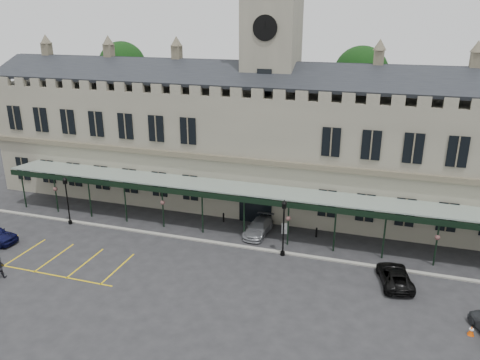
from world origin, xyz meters
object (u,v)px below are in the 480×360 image
(station_building, at_px, (269,145))
(car_van, at_px, (395,276))
(sign_board, at_px, (285,229))
(car_taxi, at_px, (258,227))
(clock_tower, at_px, (271,80))
(lamp_post_left, at_px, (67,196))
(traffic_cone, at_px, (471,331))
(lamp_post_mid, at_px, (284,223))

(station_building, height_order, car_van, station_building)
(sign_board, distance_m, car_taxi, 2.45)
(clock_tower, height_order, lamp_post_left, clock_tower)
(sign_board, bearing_deg, car_taxi, -177.41)
(car_van, bearing_deg, traffic_cone, 121.35)
(traffic_cone, bearing_deg, sign_board, 143.45)
(clock_tower, distance_m, traffic_cone, 27.91)
(sign_board, bearing_deg, traffic_cone, -51.59)
(station_building, distance_m, lamp_post_left, 20.44)
(traffic_cone, xyz_separation_m, sign_board, (-14.32, 10.62, 0.22))
(sign_board, bearing_deg, lamp_post_left, 176.40)
(lamp_post_left, distance_m, traffic_cone, 35.32)
(lamp_post_left, bearing_deg, car_van, -3.22)
(car_taxi, bearing_deg, traffic_cone, -27.02)
(clock_tower, height_order, car_van, clock_tower)
(lamp_post_left, height_order, car_van, lamp_post_left)
(station_building, bearing_deg, car_van, -43.89)
(clock_tower, relative_size, lamp_post_left, 5.13)
(lamp_post_left, relative_size, lamp_post_mid, 0.96)
(station_building, relative_size, clock_tower, 2.42)
(lamp_post_mid, relative_size, car_van, 1.09)
(clock_tower, xyz_separation_m, lamp_post_left, (-16.96, -10.91, -10.24))
(car_van, bearing_deg, car_taxi, -35.46)
(lamp_post_left, bearing_deg, clock_tower, 32.75)
(lamp_post_left, xyz_separation_m, car_van, (29.96, -1.68, -2.23))
(clock_tower, height_order, sign_board, clock_tower)
(station_building, bearing_deg, car_taxi, -82.36)
(traffic_cone, distance_m, car_van, 6.72)
(clock_tower, relative_size, lamp_post_mid, 4.93)
(clock_tower, relative_size, traffic_cone, 38.70)
(clock_tower, bearing_deg, sign_board, -63.88)
(traffic_cone, bearing_deg, lamp_post_mid, 154.15)
(station_building, bearing_deg, sign_board, -63.59)
(station_building, bearing_deg, traffic_cone, -44.47)
(station_building, xyz_separation_m, lamp_post_left, (-16.96, -10.82, -3.60))
(lamp_post_left, xyz_separation_m, traffic_cone, (34.62, -6.51, -2.55))
(station_building, height_order, car_taxi, station_building)
(clock_tower, relative_size, car_van, 5.40)
(station_building, height_order, sign_board, station_building)
(clock_tower, distance_m, car_van, 21.98)
(lamp_post_mid, distance_m, sign_board, 4.75)
(lamp_post_mid, bearing_deg, car_taxi, 132.77)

